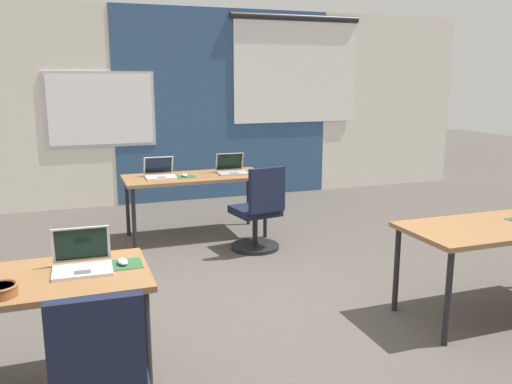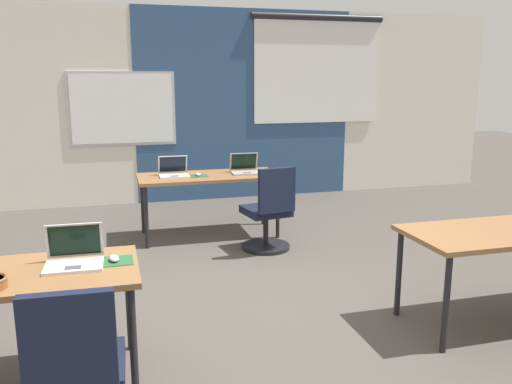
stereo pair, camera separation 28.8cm
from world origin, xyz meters
TOP-DOWN VIEW (x-y plane):
  - ground_plane at (0.00, 0.00)m, footprint 24.00×24.00m
  - back_wall_assembly at (0.04, 4.20)m, footprint 10.00×0.27m
  - desk_near_left at (-1.75, -0.60)m, footprint 1.60×0.70m
  - desk_near_right at (1.75, -0.60)m, footprint 1.60×0.70m
  - desk_far_center at (0.00, 2.20)m, footprint 1.60×0.70m
  - laptop_far_right at (0.44, 2.21)m, footprint 0.35×0.33m
  - mouse_far_right at (0.70, 2.13)m, footprint 0.07×0.11m
  - chair_far_right at (0.51, 1.48)m, footprint 0.52×0.57m
  - laptop_far_left at (-0.39, 2.23)m, footprint 0.34×0.33m
  - mousepad_far_left at (-0.13, 2.16)m, footprint 0.22×0.19m
  - mouse_far_left at (-0.13, 2.16)m, footprint 0.07×0.11m
  - laptop_near_left_inner at (-1.32, -0.55)m, footprint 0.34×0.29m
  - mousepad_near_left_inner at (-1.09, -0.55)m, footprint 0.22×0.19m
  - mouse_near_left_inner at (-1.09, -0.55)m, footprint 0.07×0.11m
  - snack_bowl at (-1.72, -0.81)m, footprint 0.18×0.18m

SIDE VIEW (x-z plane):
  - ground_plane at x=0.00m, z-range 0.00..0.00m
  - chair_far_right at x=0.51m, z-range -0.08..0.84m
  - desk_near_left at x=-1.75m, z-range 0.30..1.02m
  - desk_near_right at x=1.75m, z-range 0.30..1.02m
  - desk_far_center at x=0.00m, z-range 0.30..1.02m
  - mousepad_far_left at x=-0.13m, z-range 0.72..0.72m
  - mousepad_near_left_inner at x=-1.09m, z-range 0.72..0.72m
  - mouse_far_right at x=0.70m, z-range 0.72..0.75m
  - mouse_far_left at x=-0.13m, z-range 0.72..0.76m
  - mouse_near_left_inner at x=-1.09m, z-range 0.72..0.76m
  - snack_bowl at x=-1.72m, z-range 0.72..0.79m
  - laptop_far_left at x=-0.39m, z-range 0.66..0.88m
  - laptop_far_right at x=0.44m, z-range 0.66..0.88m
  - laptop_near_left_inner at x=-1.32m, z-range 0.65..0.89m
  - back_wall_assembly at x=0.04m, z-range 0.01..2.81m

